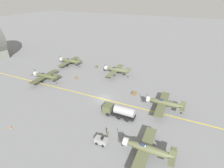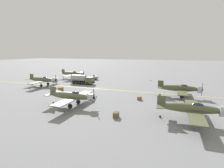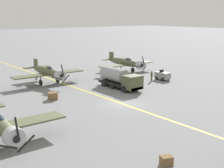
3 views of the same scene
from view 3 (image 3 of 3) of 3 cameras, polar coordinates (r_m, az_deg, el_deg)
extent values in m
plane|color=slate|center=(39.60, 1.95, -3.67)|extent=(400.00, 400.00, 0.00)
cube|color=yellow|center=(39.60, 1.95, -3.67)|extent=(0.30, 160.00, 0.01)
ellipsoid|color=#54593A|center=(51.85, -11.86, 2.31)|extent=(1.50, 9.50, 1.42)
cylinder|color=#B7B7BC|center=(47.96, -9.49, 1.58)|extent=(1.58, 0.90, 1.58)
ellipsoid|color=#232D3D|center=(50.74, -11.31, 2.76)|extent=(0.80, 1.70, 0.76)
cube|color=#54593A|center=(51.24, -11.46, 1.82)|extent=(12.00, 2.10, 0.16)
cube|color=#54593A|center=(55.47, -13.75, 3.04)|extent=(4.40, 1.10, 0.12)
cube|color=#54593A|center=(55.37, -13.79, 3.70)|extent=(0.14, 1.30, 1.60)
sphere|color=black|center=(47.53, -9.20, 1.49)|extent=(0.56, 0.56, 0.56)
cube|color=black|center=(47.95, -8.48, 0.91)|extent=(1.41, 0.06, 1.25)
cube|color=black|center=(47.20, -10.06, 1.02)|extent=(1.70, 0.06, 0.71)
cube|color=black|center=(47.45, -9.06, 2.53)|extent=(0.47, 0.06, 1.74)
cylinder|color=black|center=(52.03, -9.96, 1.34)|extent=(0.14, 0.14, 1.26)
cylinder|color=black|center=(52.16, -9.93, 0.66)|extent=(0.22, 0.90, 0.90)
cylinder|color=black|center=(50.72, -12.94, 0.91)|extent=(0.14, 0.14, 1.26)
cylinder|color=black|center=(50.85, -12.91, 0.22)|extent=(0.22, 0.90, 0.90)
cylinder|color=black|center=(55.89, -13.67, 1.01)|extent=(0.12, 0.36, 0.36)
cylinder|color=#B7B7BC|center=(24.98, -17.48, -9.30)|extent=(1.58, 0.90, 1.58)
sphere|color=black|center=(24.54, -17.06, -9.67)|extent=(0.56, 0.56, 0.56)
cube|color=black|center=(24.43, -18.77, -10.81)|extent=(1.65, 0.06, 0.85)
cube|color=black|center=(24.26, -16.99, -7.73)|extent=(0.31, 0.06, 1.76)
cube|color=black|center=(24.96, -15.44, -10.44)|extent=(1.50, 0.06, 1.14)
cylinder|color=black|center=(29.04, -17.20, -8.20)|extent=(0.14, 0.14, 1.26)
cylinder|color=black|center=(29.27, -17.12, -9.35)|extent=(0.22, 0.90, 0.90)
ellipsoid|color=#575C3D|center=(60.47, 2.28, 4.03)|extent=(1.50, 9.50, 1.42)
cylinder|color=#B7B7BC|center=(57.20, 5.17, 3.48)|extent=(1.57, 0.90, 1.58)
ellipsoid|color=#232D3D|center=(59.54, 3.00, 4.43)|extent=(0.80, 1.70, 0.76)
cube|color=#575C3D|center=(59.95, 2.75, 3.62)|extent=(12.00, 2.10, 0.16)
cube|color=#575C3D|center=(63.59, -0.11, 4.60)|extent=(4.40, 1.10, 0.12)
cube|color=#575C3D|center=(63.50, -0.11, 5.18)|extent=(0.14, 1.30, 1.60)
sphere|color=black|center=(56.84, 5.52, 3.42)|extent=(0.56, 0.56, 0.56)
cube|color=black|center=(56.28, 4.87, 3.20)|extent=(1.75, 0.06, 0.41)
cube|color=black|center=(56.93, 5.76, 4.26)|extent=(0.76, 0.06, 1.68)
cube|color=black|center=(57.33, 5.90, 2.80)|extent=(1.21, 0.06, 1.45)
cylinder|color=black|center=(61.04, 3.81, 3.17)|extent=(0.14, 0.14, 1.26)
cylinder|color=black|center=(61.14, 3.80, 2.58)|extent=(0.22, 0.90, 0.90)
cylinder|color=black|center=(59.10, 1.64, 2.88)|extent=(0.14, 0.14, 1.26)
cylinder|color=black|center=(59.21, 1.64, 2.27)|extent=(0.22, 0.90, 0.90)
cylinder|color=black|center=(63.95, -0.14, 2.81)|extent=(0.12, 0.36, 0.36)
cube|color=black|center=(47.90, 1.40, -0.01)|extent=(2.25, 8.00, 0.40)
cube|color=#515638|center=(45.54, 3.77, 0.33)|extent=(2.50, 2.08, 2.00)
cylinder|color=#9E9EA3|center=(48.64, 0.42, 1.76)|extent=(2.10, 4.96, 2.10)
cylinder|color=black|center=(46.87, 4.45, -0.48)|extent=(0.30, 1.00, 1.00)
cylinder|color=black|center=(45.34, 2.23, -0.91)|extent=(0.30, 1.00, 1.00)
cylinder|color=black|center=(48.97, 2.17, 0.12)|extent=(0.30, 1.00, 1.00)
cylinder|color=black|center=(47.51, -0.01, -0.26)|extent=(0.30, 1.00, 1.00)
cylinder|color=black|center=(50.54, 0.65, 0.52)|extent=(0.30, 1.00, 1.00)
cylinder|color=black|center=(49.12, -1.51, 0.16)|extent=(0.30, 1.00, 1.00)
cube|color=gray|center=(54.45, 9.22, 1.57)|extent=(1.40, 2.60, 1.10)
cube|color=black|center=(54.48, 9.05, 2.41)|extent=(0.70, 0.36, 0.44)
cylinder|color=black|center=(54.58, 10.24, 1.02)|extent=(0.20, 0.60, 0.60)
cylinder|color=black|center=(53.58, 9.26, 0.84)|extent=(0.20, 0.60, 0.60)
cylinder|color=black|center=(55.52, 9.14, 1.26)|extent=(0.20, 0.60, 0.60)
cylinder|color=black|center=(54.54, 8.16, 1.08)|extent=(0.20, 0.60, 0.60)
cylinder|color=#515638|center=(53.18, 7.24, 0.96)|extent=(0.27, 0.27, 0.86)
cylinder|color=#515638|center=(53.03, 7.26, 1.79)|extent=(0.39, 0.39, 0.71)
sphere|color=tan|center=(52.94, 7.27, 2.29)|extent=(0.23, 0.23, 0.23)
cube|color=brown|center=(42.23, -10.80, -2.17)|extent=(1.35, 1.21, 0.96)
cube|color=brown|center=(24.52, 9.90, -13.63)|extent=(1.05, 0.96, 0.72)
camera|label=1|loc=(80.26, 14.72, 23.87)|focal=28.00mm
camera|label=2|loc=(22.07, -106.62, -5.66)|focal=28.00mm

